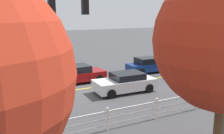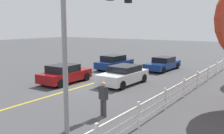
% 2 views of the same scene
% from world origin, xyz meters
% --- Properties ---
extents(ground_plane, '(120.00, 120.00, 0.00)m').
position_xyz_m(ground_plane, '(0.00, 0.00, 0.00)').
color(ground_plane, '#444447').
extents(lane_center_stripe, '(28.00, 0.16, 0.01)m').
position_xyz_m(lane_center_stripe, '(-4.00, 0.00, 0.00)').
color(lane_center_stripe, gold).
rests_on(lane_center_stripe, ground_plane).
extents(signal_assembly, '(6.69, 0.38, 6.97)m').
position_xyz_m(signal_assembly, '(4.32, 4.76, 4.88)').
color(signal_assembly, gray).
rests_on(signal_assembly, ground_plane).
extents(car_0, '(4.25, 2.03, 1.42)m').
position_xyz_m(car_0, '(-0.42, -1.82, 0.69)').
color(car_0, maroon).
rests_on(car_0, ground_plane).
extents(car_1, '(4.77, 2.08, 1.28)m').
position_xyz_m(car_1, '(-9.94, 2.04, 0.62)').
color(car_1, navy).
rests_on(car_1, ground_plane).
extents(car_2, '(4.37, 2.07, 1.42)m').
position_xyz_m(car_2, '(-7.64, -2.11, 0.69)').
color(car_2, navy).
rests_on(car_2, ground_plane).
extents(car_3, '(4.40, 2.13, 1.39)m').
position_xyz_m(car_3, '(-2.51, 2.08, 0.69)').
color(car_3, silver).
rests_on(car_3, ground_plane).
extents(pedestrian, '(0.35, 0.45, 1.69)m').
position_xyz_m(pedestrian, '(3.90, 4.87, 0.93)').
color(pedestrian, '#3F3F42').
rests_on(pedestrian, ground_plane).
extents(white_rail_fence, '(26.10, 0.10, 1.15)m').
position_xyz_m(white_rail_fence, '(-3.00, 6.92, 0.60)').
color(white_rail_fence, white).
rests_on(white_rail_fence, ground_plane).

